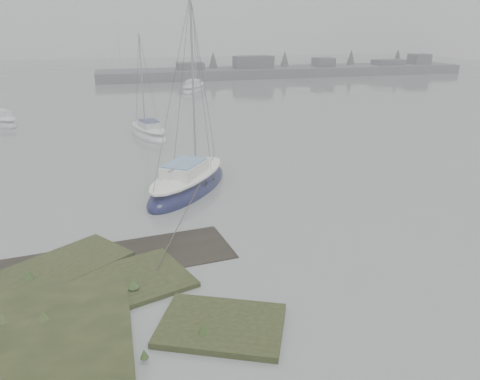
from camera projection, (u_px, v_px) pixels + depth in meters
name	position (u px, v px, depth m)	size (l,w,h in m)	color
ground	(137.00, 122.00, 40.98)	(160.00, 160.00, 0.00)	slate
far_shoreline	(292.00, 70.00, 76.30)	(60.00, 8.00, 4.15)	#4C4F51
sailboat_main	(188.00, 184.00, 24.33)	(6.25, 7.33, 10.33)	#0F1239
sailboat_white	(149.00, 133.00, 35.87)	(3.34, 6.06, 8.14)	silver
sailboat_far_a	(1.00, 121.00, 40.14)	(4.32, 5.76, 7.87)	#A4A8AE
sailboat_far_b	(194.00, 89.00, 59.26)	(4.91, 6.85, 9.30)	silver
sailboat_far_c	(126.00, 79.00, 70.18)	(5.36, 4.54, 7.53)	#ADB3B7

